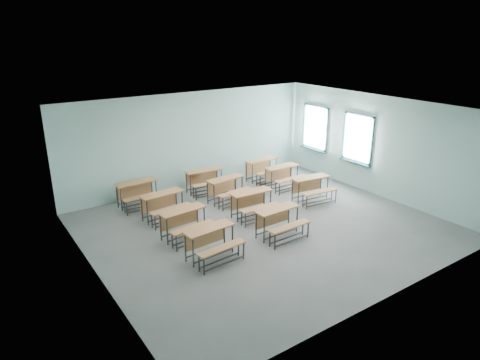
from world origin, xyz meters
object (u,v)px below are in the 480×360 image
object	(u,v)px
desk_unit_r1c0	(185,220)
desk_unit_r2c2	(284,174)
desk_unit_r0c1	(280,219)
desk_unit_r1c1	(253,201)
desk_unit_r2c0	(164,202)
desk_unit_r3c2	(264,167)
desk_unit_r0c0	(212,239)
desk_unit_r3c0	(138,191)
desk_unit_r3c1	(205,178)
desk_unit_r1c2	(312,186)
desk_unit_r2c1	(227,187)

from	to	relation	value
desk_unit_r1c0	desk_unit_r2c2	distance (m)	4.67
desk_unit_r0c1	desk_unit_r1c1	bearing A→B (deg)	82.17
desk_unit_r2c0	desk_unit_r3c2	bearing A→B (deg)	8.79
desk_unit_r0c1	desk_unit_r2c2	world-z (taller)	same
desk_unit_r0c0	desk_unit_r3c0	bearing A→B (deg)	88.64
desk_unit_r3c1	desk_unit_r2c0	bearing A→B (deg)	-145.11
desk_unit_r1c0	desk_unit_r1c2	distance (m)	4.45
desk_unit_r1c0	desk_unit_r1c1	xyz separation A→B (m)	(2.20, 0.06, 0.00)
desk_unit_r2c1	desk_unit_r3c1	distance (m)	1.10
desk_unit_r1c0	desk_unit_r3c1	distance (m)	3.27
desk_unit_r3c1	desk_unit_r1c0	bearing A→B (deg)	-124.33
desk_unit_r0c1	desk_unit_r1c0	xyz separation A→B (m)	(-2.05, 1.30, 0.00)
desk_unit_r0c0	desk_unit_r2c0	bearing A→B (deg)	84.80
desk_unit_r0c0	desk_unit_r1c0	distance (m)	1.30
desk_unit_r2c2	desk_unit_r3c1	world-z (taller)	same
desk_unit_r2c2	desk_unit_r3c2	distance (m)	1.02
desk_unit_r1c1	desk_unit_r2c2	xyz separation A→B (m)	(2.25, 1.36, 0.00)
desk_unit_r1c1	desk_unit_r3c2	bearing A→B (deg)	50.95
desk_unit_r1c2	desk_unit_r2c1	bearing A→B (deg)	153.57
desk_unit_r0c1	desk_unit_r3c1	bearing A→B (deg)	88.15
desk_unit_r0c0	desk_unit_r3c2	distance (m)	5.72
desk_unit_r0c0	desk_unit_r3c0	xyz separation A→B (m)	(-0.22, 3.98, 0.00)
desk_unit_r1c1	desk_unit_r3c2	distance (m)	3.21
desk_unit_r1c1	desk_unit_r2c1	distance (m)	1.39
desk_unit_r1c1	desk_unit_r2c2	size ratio (longest dim) A/B	1.03
desk_unit_r0c0	desk_unit_r2c0	world-z (taller)	same
desk_unit_r0c0	desk_unit_r0c1	distance (m)	2.02
desk_unit_r3c0	desk_unit_r2c2	bearing A→B (deg)	-15.73
desk_unit_r0c1	desk_unit_r2c1	bearing A→B (deg)	84.95
desk_unit_r1c1	desk_unit_r3c1	bearing A→B (deg)	96.47
desk_unit_r0c1	desk_unit_r2c2	bearing A→B (deg)	46.98
desk_unit_r1c1	desk_unit_r2c1	size ratio (longest dim) A/B	0.97
desk_unit_r0c1	desk_unit_r2c1	distance (m)	2.76
desk_unit_r0c1	desk_unit_r1c1	world-z (taller)	same
desk_unit_r2c0	desk_unit_r3c1	xyz separation A→B (m)	(2.01, 1.16, 0.00)
desk_unit_r1c2	desk_unit_r3c0	distance (m)	5.34
desk_unit_r2c2	desk_unit_r3c1	xyz separation A→B (m)	(-2.38, 1.12, 0.00)
desk_unit_r1c0	desk_unit_r2c0	size ratio (longest dim) A/B	1.00
desk_unit_r1c2	desk_unit_r3c1	size ratio (longest dim) A/B	1.01
desk_unit_r1c1	desk_unit_r2c2	bearing A→B (deg)	34.50
desk_unit_r0c1	desk_unit_r3c2	size ratio (longest dim) A/B	0.98
desk_unit_r1c0	desk_unit_r3c0	xyz separation A→B (m)	(-0.19, 2.68, 0.00)
desk_unit_r2c1	desk_unit_r3c0	size ratio (longest dim) A/B	1.06
desk_unit_r3c2	desk_unit_r1c0	bearing A→B (deg)	-154.81
desk_unit_r0c0	desk_unit_r2c2	world-z (taller)	same
desk_unit_r1c0	desk_unit_r0c0	bearing A→B (deg)	-93.83
desk_unit_r2c1	desk_unit_r3c1	world-z (taller)	same
desk_unit_r1c2	desk_unit_r3c2	distance (m)	2.40
desk_unit_r1c2	desk_unit_r3c1	world-z (taller)	same
desk_unit_r0c0	desk_unit_r1c2	size ratio (longest dim) A/B	0.99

